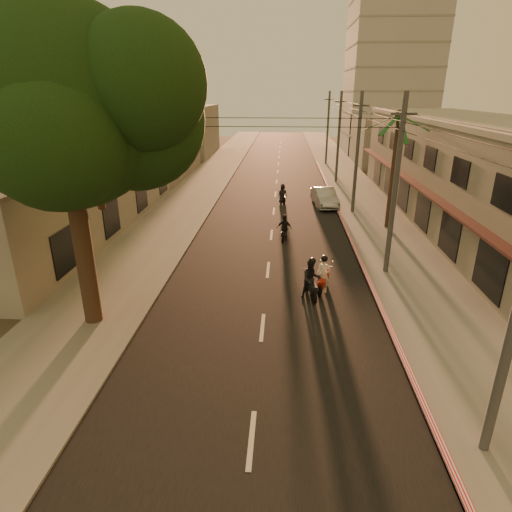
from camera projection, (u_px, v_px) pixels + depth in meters
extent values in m
plane|color=#383023|center=(260.00, 356.00, 15.52)|extent=(160.00, 160.00, 0.00)
cube|color=black|center=(274.00, 211.00, 34.13)|extent=(10.00, 140.00, 0.02)
cube|color=slate|center=(369.00, 212.00, 33.66)|extent=(5.00, 140.00, 0.12)
cube|color=slate|center=(181.00, 209.00, 34.56)|extent=(5.00, 140.00, 0.12)
cube|color=red|center=(347.00, 230.00, 29.14)|extent=(0.20, 60.00, 0.20)
cube|color=gray|center=(472.00, 174.00, 30.17)|extent=(8.00, 34.00, 7.00)
cube|color=#9E988F|center=(482.00, 120.00, 28.85)|extent=(8.20, 34.20, 0.30)
cube|color=#401C19|center=(409.00, 179.00, 30.57)|extent=(0.80, 34.00, 0.12)
cube|color=#9E988F|center=(62.00, 195.00, 28.49)|extent=(8.00, 24.00, 5.00)
cube|color=gray|center=(56.00, 156.00, 27.55)|extent=(8.20, 24.20, 0.20)
cube|color=#B7B5B2|center=(392.00, 54.00, 61.62)|extent=(12.00, 12.00, 28.00)
cylinder|color=black|center=(84.00, 255.00, 16.72)|extent=(0.70, 0.70, 6.00)
cylinder|color=black|center=(98.00, 177.00, 15.96)|extent=(1.22, 2.17, 3.04)
cylinder|color=black|center=(51.00, 174.00, 15.32)|extent=(1.31, 1.49, 2.73)
sphere|color=black|center=(61.00, 106.00, 14.73)|extent=(7.20, 7.20, 7.20)
sphere|color=black|center=(135.00, 120.00, 15.71)|extent=(5.20, 5.20, 5.20)
sphere|color=black|center=(26.00, 114.00, 15.69)|extent=(4.80, 4.80, 4.80)
sphere|color=black|center=(56.00, 139.00, 13.35)|extent=(4.60, 4.60, 4.60)
sphere|color=black|center=(140.00, 84.00, 13.83)|extent=(4.40, 4.40, 4.40)
sphere|color=black|center=(117.00, 74.00, 16.50)|extent=(4.40, 4.40, 4.40)
cylinder|color=black|center=(393.00, 174.00, 28.56)|extent=(0.32, 0.32, 7.60)
sphere|color=black|center=(400.00, 114.00, 27.19)|extent=(0.60, 0.60, 0.60)
cylinder|color=#38383A|center=(395.00, 189.00, 20.97)|extent=(0.26, 0.26, 9.00)
cube|color=#38383A|center=(404.00, 114.00, 19.70)|extent=(1.20, 0.12, 0.12)
cylinder|color=#38383A|center=(357.00, 155.00, 32.14)|extent=(0.26, 0.26, 9.00)
cube|color=#38383A|center=(361.00, 106.00, 30.87)|extent=(1.20, 0.12, 0.12)
cylinder|color=#38383A|center=(339.00, 138.00, 43.30)|extent=(0.26, 0.26, 9.00)
cube|color=#38383A|center=(341.00, 102.00, 42.04)|extent=(1.20, 0.12, 0.12)
cylinder|color=#38383A|center=(328.00, 129.00, 54.47)|extent=(0.26, 0.26, 9.00)
cube|color=#38383A|center=(329.00, 99.00, 53.21)|extent=(1.20, 0.12, 0.12)
cube|color=#9E988F|center=(387.00, 140.00, 55.48)|extent=(8.00, 14.00, 6.00)
cube|color=#9E988F|center=(151.00, 157.00, 47.21)|extent=(8.00, 14.00, 4.40)
cube|color=#9E988F|center=(186.00, 130.00, 63.49)|extent=(8.00, 14.00, 7.00)
cylinder|color=black|center=(326.00, 280.00, 21.01)|extent=(0.27, 0.59, 0.59)
cylinder|color=black|center=(320.00, 291.00, 19.87)|extent=(0.27, 0.59, 0.59)
cube|color=#A91D0D|center=(323.00, 281.00, 20.27)|extent=(0.61, 1.19, 0.31)
cube|color=#A91D0D|center=(326.00, 274.00, 20.67)|extent=(0.33, 0.19, 0.63)
cylinder|color=silver|center=(327.00, 266.00, 20.64)|extent=(0.56, 0.20, 0.04)
imported|color=silver|center=(323.00, 275.00, 20.16)|extent=(0.87, 0.78, 1.76)
sphere|color=black|center=(324.00, 259.00, 19.86)|extent=(0.31, 0.31, 0.31)
sphere|color=silver|center=(321.00, 260.00, 20.63)|extent=(0.13, 0.13, 0.13)
sphere|color=silver|center=(333.00, 262.00, 20.44)|extent=(0.13, 0.13, 0.13)
cylinder|color=black|center=(307.00, 284.00, 20.53)|extent=(0.23, 0.63, 0.62)
cylinder|color=black|center=(314.00, 297.00, 19.24)|extent=(0.23, 0.63, 0.62)
cube|color=black|center=(311.00, 285.00, 19.70)|extent=(0.54, 1.26, 0.33)
cube|color=black|center=(308.00, 277.00, 20.15)|extent=(0.35, 0.17, 0.67)
cylinder|color=silver|center=(308.00, 269.00, 20.14)|extent=(0.61, 0.16, 0.04)
imported|color=black|center=(311.00, 279.00, 19.58)|extent=(1.18, 1.06, 1.87)
sphere|color=black|center=(312.00, 261.00, 19.26)|extent=(0.33, 0.33, 0.33)
cylinder|color=black|center=(285.00, 233.00, 28.08)|extent=(0.16, 0.54, 0.54)
cylinder|color=black|center=(283.00, 239.00, 26.99)|extent=(0.16, 0.54, 0.54)
cube|color=black|center=(284.00, 232.00, 27.38)|extent=(0.39, 1.08, 0.29)
cube|color=black|center=(285.00, 228.00, 27.76)|extent=(0.30, 0.13, 0.57)
cylinder|color=silver|center=(285.00, 223.00, 27.75)|extent=(0.53, 0.10, 0.04)
imported|color=black|center=(284.00, 228.00, 27.28)|extent=(1.04, 0.62, 1.61)
sphere|color=black|center=(285.00, 217.00, 27.00)|extent=(0.29, 0.29, 0.29)
cylinder|color=black|center=(281.00, 199.00, 37.08)|extent=(0.22, 0.54, 0.53)
cylinder|color=black|center=(284.00, 202.00, 35.98)|extent=(0.22, 0.54, 0.53)
cube|color=black|center=(283.00, 197.00, 36.37)|extent=(0.51, 1.08, 0.29)
cube|color=black|center=(281.00, 194.00, 36.76)|extent=(0.30, 0.16, 0.57)
cylinder|color=silver|center=(281.00, 190.00, 36.74)|extent=(0.52, 0.16, 0.04)
imported|color=black|center=(283.00, 194.00, 36.27)|extent=(1.02, 0.87, 1.60)
sphere|color=black|center=(283.00, 185.00, 36.00)|extent=(0.29, 0.29, 0.29)
imported|color=#A3A6AB|center=(325.00, 197.00, 35.45)|extent=(2.74, 4.96, 1.50)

